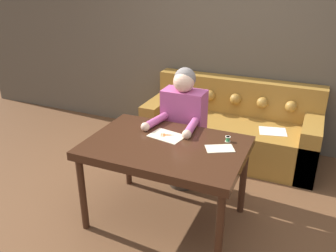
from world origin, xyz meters
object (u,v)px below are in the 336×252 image
(dining_table, at_px, (165,152))
(thread_spool, at_px, (228,139))
(scissors, at_px, (168,135))
(couch, at_px, (231,129))
(person, at_px, (183,130))

(dining_table, relative_size, thread_spool, 28.66)
(thread_spool, bearing_deg, scissors, -169.76)
(dining_table, relative_size, scissors, 6.14)
(couch, relative_size, person, 1.60)
(dining_table, bearing_deg, thread_spool, 28.58)
(dining_table, height_order, couch, couch)
(person, relative_size, scissors, 5.86)
(scissors, relative_size, thread_spool, 4.67)
(couch, relative_size, scissors, 9.34)
(dining_table, height_order, thread_spool, thread_spool)
(couch, xyz_separation_m, person, (-0.27, -0.87, 0.31))
(scissors, height_order, thread_spool, thread_spool)
(dining_table, bearing_deg, couch, 82.10)
(thread_spool, bearing_deg, dining_table, -151.42)
(dining_table, xyz_separation_m, couch, (0.20, 1.45, -0.36))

